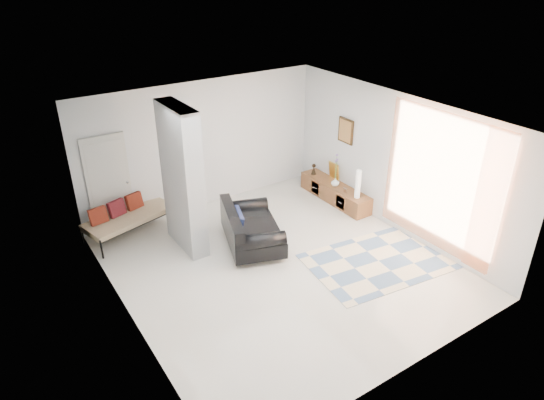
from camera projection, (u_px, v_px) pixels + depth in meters
floor at (280, 265)px, 8.89m from camera, size 6.00×6.00×0.00m
ceiling at (282, 118)px, 7.61m from camera, size 6.00×6.00×0.00m
wall_back at (203, 145)px, 10.47m from camera, size 6.00×0.00×6.00m
wall_front at (417, 288)px, 6.02m from camera, size 6.00×0.00×6.00m
wall_left at (122, 246)px, 6.90m from camera, size 0.00×6.00×6.00m
wall_right at (395, 163)px, 9.60m from camera, size 0.00×6.00×6.00m
partition_column at (182, 180)px, 8.89m from camera, size 0.35×1.20×2.80m
hallway_door at (109, 185)px, 9.59m from camera, size 0.85×0.06×2.04m
curtain at (440, 182)px, 8.68m from camera, size 0.00×2.55×2.55m
wall_art at (346, 131)px, 10.56m from camera, size 0.04×0.45×0.55m
media_console at (335, 192)px, 11.12m from camera, size 0.45×2.01×0.80m
loveseat at (249, 229)px, 9.37m from camera, size 1.45×1.88×0.76m
daybed at (127, 216)px, 9.69m from camera, size 1.90×1.19×0.77m
area_rug at (378, 261)px, 9.00m from camera, size 2.78×2.03×0.01m
cylinder_lamp at (358, 184)px, 10.33m from camera, size 0.11×0.11×0.63m
bronze_figurine at (314, 169)px, 11.50m from camera, size 0.13×0.13×0.26m
vase at (335, 182)px, 10.93m from camera, size 0.20×0.20×0.19m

